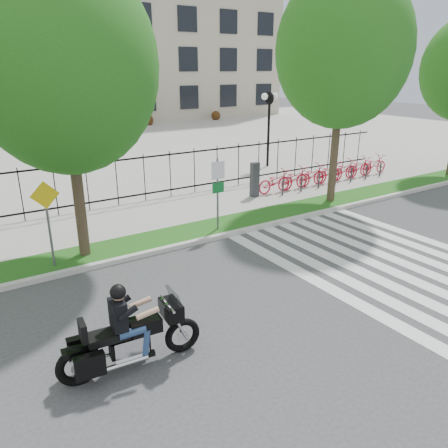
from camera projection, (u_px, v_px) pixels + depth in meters
ground at (251, 303)px, 10.77m from camera, size 120.00×120.00×0.00m
curb at (175, 247)px, 13.98m from camera, size 60.00×0.20×0.15m
grass_verge at (164, 239)px, 14.65m from camera, size 60.00×1.50×0.15m
sidewalk at (135, 218)px, 16.63m from camera, size 60.00×3.50×0.15m
plaza at (39, 150)px, 30.49m from camera, size 80.00×34.00×0.10m
crosswalk_stripes at (379, 259)px, 13.24m from camera, size 5.70×8.00×0.01m
iron_fence at (117, 181)px, 17.64m from camera, size 30.00×0.06×2.00m
lamp_post_right at (269, 111)px, 24.29m from camera, size 1.06×0.70×4.25m
street_tree_1 at (63, 66)px, 11.46m from camera, size 5.03×5.03×8.29m
street_tree_2 at (343, 50)px, 16.62m from camera, size 5.19×5.19×8.98m
bike_share_station at (327, 172)px, 21.31m from camera, size 8.94×0.88×1.50m
sign_pole_regulatory at (218, 185)px, 14.79m from camera, size 0.50×0.09×2.50m
sign_pole_warning at (47, 213)px, 11.95m from camera, size 0.78×0.09×2.49m
motorcycle_rider at (130, 334)px, 8.26m from camera, size 2.84×0.88×2.19m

